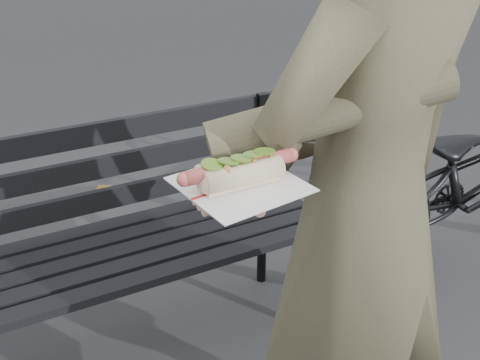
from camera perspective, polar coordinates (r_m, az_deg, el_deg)
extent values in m
cylinder|color=black|center=(2.23, 6.60, -10.16)|extent=(0.04, 0.04, 0.45)
cylinder|color=black|center=(2.47, 2.25, -5.93)|extent=(0.04, 0.04, 0.45)
cube|color=black|center=(1.85, -10.66, -10.17)|extent=(1.50, 0.07, 0.03)
cube|color=black|center=(1.92, -11.49, -8.68)|extent=(1.50, 0.07, 0.03)
cube|color=black|center=(2.00, -12.26, -7.30)|extent=(1.50, 0.07, 0.03)
cube|color=black|center=(2.07, -12.96, -6.01)|extent=(1.50, 0.07, 0.03)
cube|color=black|center=(2.14, -13.62, -4.81)|extent=(1.50, 0.07, 0.03)
cube|color=black|center=(2.27, 2.21, 3.74)|extent=(0.04, 0.03, 0.42)
cube|color=black|center=(2.12, -14.14, -2.01)|extent=(1.50, 0.02, 0.08)
cube|color=black|center=(2.06, -14.55, 1.14)|extent=(1.50, 0.02, 0.08)
cube|color=black|center=(2.01, -14.98, 4.47)|extent=(1.50, 0.02, 0.08)
imported|color=#4C4532|center=(1.34, 12.40, -3.01)|extent=(0.75, 0.58, 1.83)
cylinder|color=#4C4532|center=(1.13, 9.17, 6.94)|extent=(0.51, 0.23, 0.19)
cylinder|color=#D8A384|center=(0.98, 1.82, -0.30)|extent=(0.09, 0.08, 0.07)
ellipsoid|color=#D8A384|center=(0.95, 0.00, -1.33)|extent=(0.10, 0.11, 0.03)
cylinder|color=#D8A384|center=(0.91, -2.21, -2.80)|extent=(0.06, 0.02, 0.02)
cylinder|color=#D8A384|center=(0.92, -2.75, -2.24)|extent=(0.06, 0.02, 0.02)
cylinder|color=#D8A384|center=(0.94, -3.26, -1.71)|extent=(0.06, 0.02, 0.02)
cylinder|color=#D8A384|center=(0.96, -3.76, -1.19)|extent=(0.06, 0.02, 0.02)
cylinder|color=#D8A384|center=(0.91, 2.14, -2.56)|extent=(0.04, 0.05, 0.02)
cube|color=white|center=(0.95, 0.00, -0.43)|extent=(0.21, 0.21, 0.00)
cube|color=#B21E1E|center=(0.94, 0.00, -0.34)|extent=(0.19, 0.03, 0.00)
cylinder|color=#D55852|center=(0.93, 0.00, 1.37)|extent=(0.20, 0.02, 0.02)
sphere|color=#D55852|center=(0.89, -5.70, 0.06)|extent=(0.02, 0.02, 0.02)
sphere|color=#D55852|center=(0.98, 5.22, 2.55)|extent=(0.03, 0.02, 0.02)
sphere|color=#9E6B2D|center=(0.93, 0.93, 1.96)|extent=(0.01, 0.01, 0.01)
sphere|color=#9E6B2D|center=(0.92, -3.72, 1.71)|extent=(0.01, 0.01, 0.01)
sphere|color=#9E6B2D|center=(0.91, -1.95, 1.61)|extent=(0.01, 0.01, 0.01)
sphere|color=#9E6B2D|center=(0.94, 0.18, 1.77)|extent=(0.01, 0.01, 0.01)
sphere|color=#9E6B2D|center=(0.90, -1.14, 0.85)|extent=(0.01, 0.01, 0.01)
sphere|color=#9E6B2D|center=(0.93, 0.57, 1.59)|extent=(0.01, 0.01, 0.01)
sphere|color=#9E6B2D|center=(0.93, -0.85, 1.63)|extent=(0.01, 0.01, 0.01)
sphere|color=#9E6B2D|center=(0.94, -0.11, 1.80)|extent=(0.01, 0.01, 0.01)
sphere|color=#9E6B2D|center=(0.95, 2.20, 2.42)|extent=(0.01, 0.01, 0.01)
sphere|color=#9E6B2D|center=(0.93, -0.66, 1.52)|extent=(0.01, 0.01, 0.01)
sphere|color=#9E6B2D|center=(0.94, -0.12, 2.28)|extent=(0.01, 0.01, 0.01)
sphere|color=#9E6B2D|center=(0.95, 2.09, 2.54)|extent=(0.01, 0.01, 0.01)
sphere|color=#9E6B2D|center=(0.93, 2.72, 1.73)|extent=(0.01, 0.01, 0.01)
sphere|color=#9E6B2D|center=(0.92, -2.24, 1.81)|extent=(0.01, 0.01, 0.01)
sphere|color=#9E6B2D|center=(0.95, 3.10, 2.30)|extent=(0.01, 0.01, 0.01)
sphere|color=#9E6B2D|center=(0.93, -1.71, 1.86)|extent=(0.01, 0.01, 0.01)
sphere|color=#9E6B2D|center=(0.92, 1.48, 1.85)|extent=(0.01, 0.01, 0.01)
sphere|color=#9E6B2D|center=(0.90, -1.34, 1.14)|extent=(0.01, 0.01, 0.01)
sphere|color=#9E6B2D|center=(0.95, 2.16, 2.21)|extent=(0.01, 0.01, 0.01)
sphere|color=#9E6B2D|center=(0.92, -0.94, 1.39)|extent=(0.01, 0.01, 0.01)
sphere|color=#9E6B2D|center=(0.94, 3.58, 1.87)|extent=(0.01, 0.01, 0.01)
sphere|color=#9E6B2D|center=(0.92, -2.87, 1.73)|extent=(0.01, 0.01, 0.01)
cylinder|color=#5D8724|center=(0.91, -2.88, 1.57)|extent=(0.04, 0.04, 0.01)
cylinder|color=#5D8724|center=(0.92, -1.15, 1.93)|extent=(0.04, 0.04, 0.01)
cylinder|color=#5D8724|center=(0.92, 0.14, 2.23)|extent=(0.04, 0.04, 0.01)
cylinder|color=#5D8724|center=(0.94, 1.37, 2.64)|extent=(0.04, 0.04, 0.01)
cylinder|color=#5D8724|center=(0.95, 2.49, 2.93)|extent=(0.04, 0.04, 0.01)
cube|color=brown|center=(2.51, 7.55, -11.85)|extent=(0.08, 0.07, 0.00)
cube|color=brown|center=(3.11, 5.36, -3.15)|extent=(0.05, 0.07, 0.00)
cube|color=brown|center=(3.44, -13.70, -0.76)|extent=(0.10, 0.09, 0.00)
cube|color=brown|center=(2.38, 4.66, -14.33)|extent=(0.05, 0.05, 0.00)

